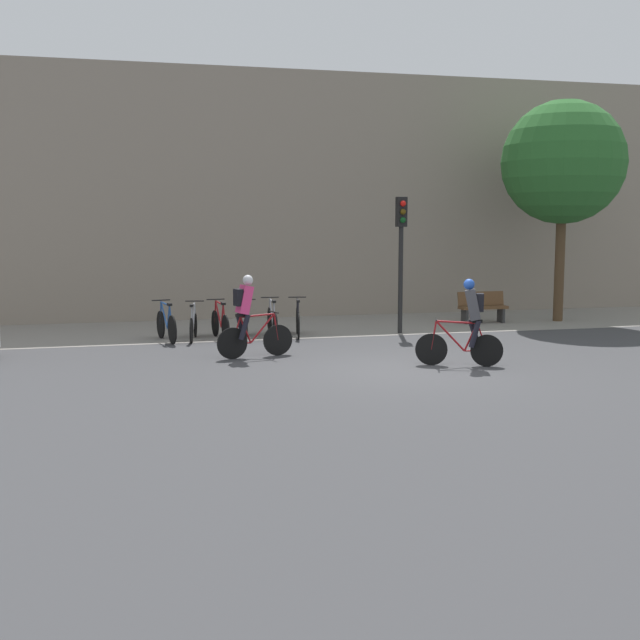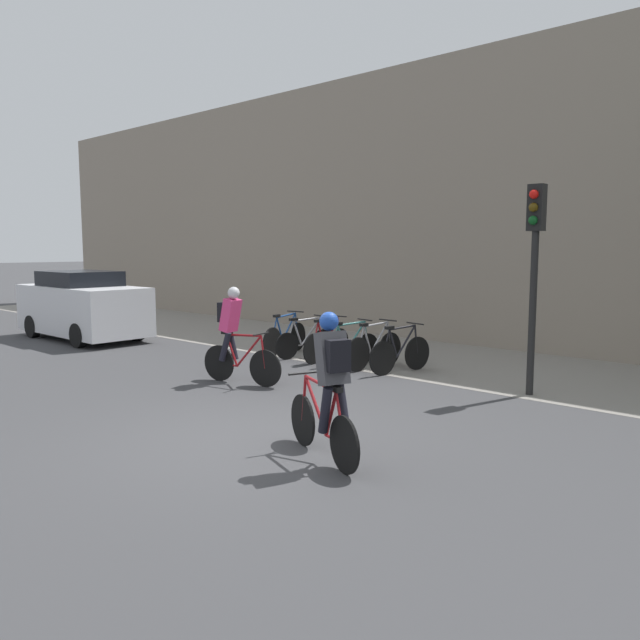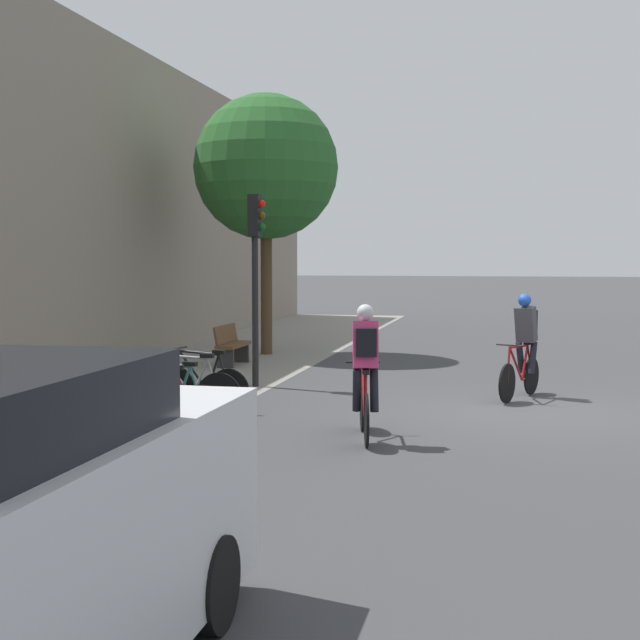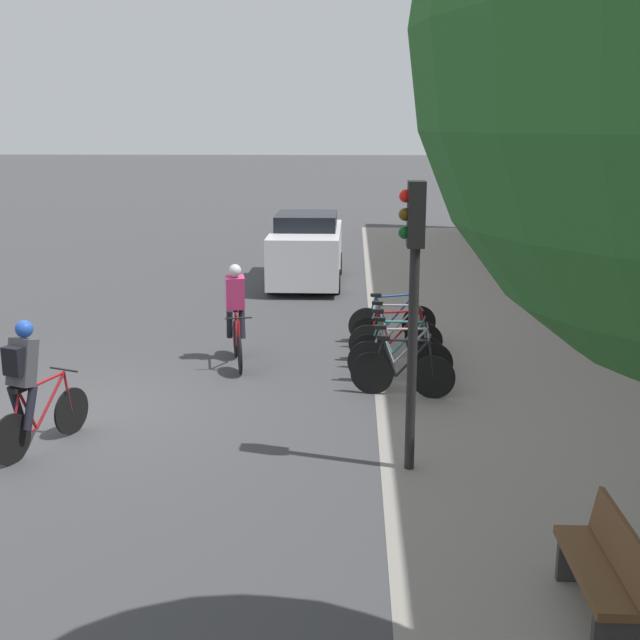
% 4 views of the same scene
% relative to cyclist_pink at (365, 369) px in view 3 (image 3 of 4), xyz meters
% --- Properties ---
extents(ground, '(200.00, 200.00, 0.00)m').
position_rel_cyclist_pink_xyz_m(ground, '(2.78, -2.08, -0.95)').
color(ground, '#3D3D3F').
extents(kerb_strip, '(44.00, 4.50, 0.01)m').
position_rel_cyclist_pink_xyz_m(kerb_strip, '(2.78, 4.67, -0.94)').
color(kerb_strip, gray).
rests_on(kerb_strip, ground).
extents(cyclist_pink, '(1.69, 0.58, 1.78)m').
position_rel_cyclist_pink_xyz_m(cyclist_pink, '(0.00, 0.00, 0.00)').
color(cyclist_pink, black).
rests_on(cyclist_pink, ground).
extents(cyclist_grey, '(1.64, 0.73, 1.77)m').
position_rel_cyclist_pink_xyz_m(cyclist_grey, '(4.16, -2.05, -0.00)').
color(cyclist_grey, black).
rests_on(cyclist_grey, ground).
extents(parked_bike_0, '(0.51, 1.72, 0.98)m').
position_rel_cyclist_pink_xyz_m(parked_bike_0, '(-1.55, 2.83, -0.54)').
color(parked_bike_0, black).
rests_on(parked_bike_0, ground).
extents(parked_bike_1, '(0.47, 1.60, 0.94)m').
position_rel_cyclist_pink_xyz_m(parked_bike_1, '(-0.90, 2.83, -0.57)').
color(parked_bike_1, black).
rests_on(parked_bike_1, ground).
extents(parked_bike_2, '(0.46, 1.70, 0.97)m').
position_rel_cyclist_pink_xyz_m(parked_bike_2, '(-0.24, 2.83, -0.55)').
color(parked_bike_2, black).
rests_on(parked_bike_2, ground).
extents(parked_bike_3, '(0.46, 1.63, 0.95)m').
position_rel_cyclist_pink_xyz_m(parked_bike_3, '(0.41, 2.83, -0.56)').
color(parked_bike_3, black).
rests_on(parked_bike_3, ground).
extents(parked_bike_4, '(0.46, 1.73, 0.99)m').
position_rel_cyclist_pink_xyz_m(parked_bike_4, '(1.07, 2.83, -0.53)').
color(parked_bike_4, black).
rests_on(parked_bike_4, ground).
extents(parked_bike_5, '(0.46, 1.62, 0.98)m').
position_rel_cyclist_pink_xyz_m(parked_bike_5, '(1.72, 2.83, -0.54)').
color(parked_bike_5, black).
rests_on(parked_bike_5, ground).
extents(traffic_light_pole, '(0.26, 0.30, 3.52)m').
position_rel_cyclist_pink_xyz_m(traffic_light_pole, '(4.43, 2.76, 1.50)').
color(traffic_light_pole, black).
rests_on(traffic_light_pole, ground).
extents(bench, '(1.41, 0.44, 0.89)m').
position_rel_cyclist_pink_xyz_m(bench, '(7.44, 4.21, -0.49)').
color(bench, brown).
rests_on(bench, ground).
extents(street_tree_0, '(3.51, 3.51, 6.32)m').
position_rel_cyclist_pink_xyz_m(street_tree_0, '(9.76, 4.04, 3.60)').
color(street_tree_0, '#4C3823').
rests_on(street_tree_0, ground).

